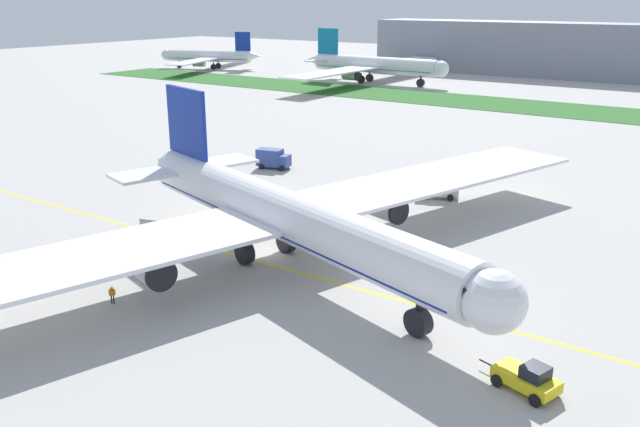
% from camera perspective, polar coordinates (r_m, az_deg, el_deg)
% --- Properties ---
extents(ground_plane, '(600.00, 600.00, 0.00)m').
position_cam_1_polar(ground_plane, '(72.63, -4.38, -3.40)').
color(ground_plane, '#ADAAA5').
rests_on(ground_plane, ground).
extents(apron_taxi_line, '(280.00, 0.36, 0.01)m').
position_cam_1_polar(apron_taxi_line, '(70.91, -5.60, -3.98)').
color(apron_taxi_line, yellow).
rests_on(apron_taxi_line, ground).
extents(grass_median_strip, '(320.00, 24.00, 0.10)m').
position_cam_1_polar(grass_median_strip, '(175.71, 20.17, 8.23)').
color(grass_median_strip, '#2D6628').
rests_on(grass_median_strip, ground).
extents(airliner_foreground, '(54.81, 90.08, 16.21)m').
position_cam_1_polar(airliner_foreground, '(67.49, -3.32, -0.10)').
color(airliner_foreground, white).
rests_on(airliner_foreground, ground).
extents(pushback_tug, '(6.37, 3.66, 2.20)m').
position_cam_1_polar(pushback_tug, '(50.32, 17.20, -13.21)').
color(pushback_tug, yellow).
rests_on(pushback_tug, ground).
extents(ground_crew_wingwalker_port, '(0.48, 0.48, 1.66)m').
position_cam_1_polar(ground_crew_wingwalker_port, '(63.42, -17.22, -6.49)').
color(ground_crew_wingwalker_port, black).
rests_on(ground_crew_wingwalker_port, ground).
extents(service_truck_baggage_loader, '(5.69, 3.65, 3.13)m').
position_cam_1_polar(service_truck_baggage_loader, '(108.25, -4.01, 4.70)').
color(service_truck_baggage_loader, '#33478C').
rests_on(service_truck_baggage_loader, ground).
extents(service_truck_catering_van, '(6.13, 4.31, 2.56)m').
position_cam_1_polar(service_truck_catering_van, '(93.26, 9.92, 2.16)').
color(service_truck_catering_van, white).
rests_on(service_truck_catering_van, ground).
extents(parked_airliner_far_left, '(39.09, 62.76, 13.85)m').
position_cam_1_polar(parked_airliner_far_left, '(265.50, -9.27, 13.02)').
color(parked_airliner_far_left, white).
rests_on(parked_airliner_far_left, ground).
extents(parked_airliner_far_centre, '(51.57, 81.83, 16.49)m').
position_cam_1_polar(parked_airliner_far_centre, '(218.85, 4.48, 12.43)').
color(parked_airliner_far_centre, white).
rests_on(parked_airliner_far_centre, ground).
extents(terminal_building, '(104.93, 20.00, 18.00)m').
position_cam_1_polar(terminal_building, '(253.65, 16.67, 13.28)').
color(terminal_building, gray).
rests_on(terminal_building, ground).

